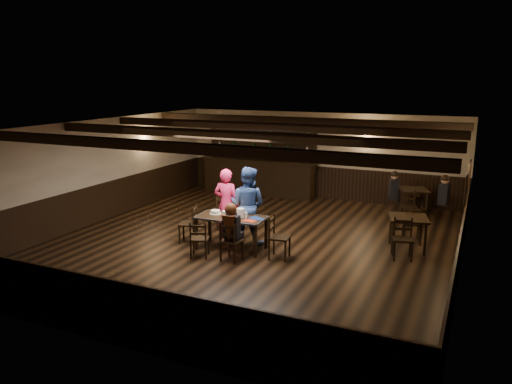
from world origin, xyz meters
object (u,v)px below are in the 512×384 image
at_px(chair_near_left, 199,237).
at_px(bar_counter, 259,172).
at_px(man_blue, 248,205).
at_px(cake, 215,212).
at_px(chair_near_right, 230,239).
at_px(woman_pink, 226,204).
at_px(dining_table, 231,220).

height_order(chair_near_left, bar_counter, bar_counter).
height_order(man_blue, cake, man_blue).
bearing_deg(cake, man_blue, 42.64).
relative_size(chair_near_right, woman_pink, 0.51).
distance_m(woman_pink, bar_counter, 4.85).
distance_m(woman_pink, cake, 0.60).
relative_size(chair_near_right, man_blue, 0.48).
distance_m(dining_table, man_blue, 0.63).
distance_m(chair_near_left, man_blue, 1.51).
xyz_separation_m(man_blue, bar_counter, (-1.84, 4.76, -0.17)).
bearing_deg(man_blue, woman_pink, -7.39).
bearing_deg(chair_near_right, chair_near_left, -174.09).
bearing_deg(dining_table, man_blue, 77.45).
relative_size(chair_near_right, cake, 3.26).
bearing_deg(bar_counter, woman_pink, -75.11).
xyz_separation_m(chair_near_left, man_blue, (0.49, 1.37, 0.42)).
xyz_separation_m(dining_table, cake, (-0.43, 0.06, 0.12)).
bearing_deg(chair_near_left, chair_near_right, 5.91).
height_order(dining_table, chair_near_right, chair_near_right).
height_order(dining_table, cake, cake).
bearing_deg(man_blue, dining_table, 77.78).
height_order(chair_near_left, cake, cake).
xyz_separation_m(chair_near_left, woman_pink, (-0.10, 1.45, 0.37)).
bearing_deg(chair_near_left, woman_pink, 94.00).
xyz_separation_m(woman_pink, cake, (0.03, -0.59, -0.05)).
height_order(dining_table, bar_counter, bar_counter).
relative_size(man_blue, cake, 6.79).
bearing_deg(woman_pink, man_blue, 167.86).
relative_size(woman_pink, cake, 6.40).
bearing_deg(chair_near_right, woman_pink, 120.10).
bearing_deg(dining_table, chair_near_left, -114.50).
xyz_separation_m(dining_table, chair_near_left, (-0.36, -0.80, -0.20)).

